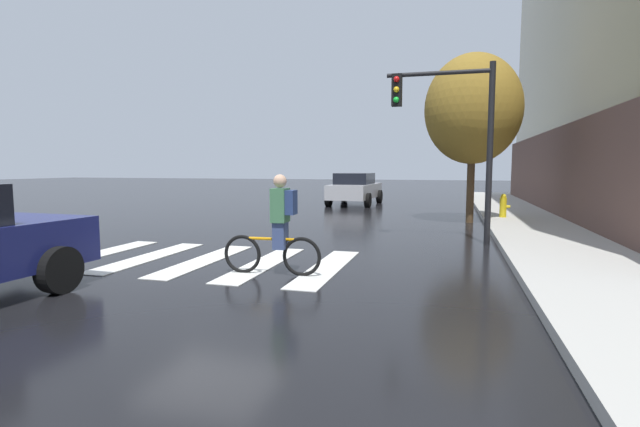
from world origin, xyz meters
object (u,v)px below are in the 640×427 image
Objects in this scene: fire_hydrant at (503,206)px; street_tree_near at (473,109)px; sedan_mid at (355,188)px; traffic_light_near at (453,122)px; cyclist at (278,225)px.

fire_hydrant is 0.14× the size of street_tree_near.
traffic_light_near is at bearing -67.27° from sedan_mid.
street_tree_near is at bearing -151.45° from fire_hydrant.
sedan_mid is at bearing 137.18° from fire_hydrant.
sedan_mid is 11.78m from traffic_light_near.
traffic_light_near is 5.76m from fire_hydrant.
traffic_light_near is at bearing -108.57° from fire_hydrant.
cyclist is 0.32× the size of street_tree_near.
fire_hydrant is at bearing -42.82° from sedan_mid.
cyclist is 2.19× the size of fire_hydrant.
cyclist reaches higher than sedan_mid.
sedan_mid is 8.40m from fire_hydrant.
sedan_mid is 2.62× the size of cyclist.
sedan_mid is at bearing 112.73° from traffic_light_near.
sedan_mid is 0.83× the size of street_tree_near.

